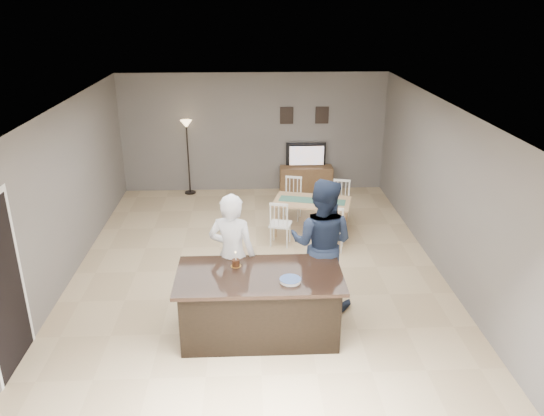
{
  "coord_description": "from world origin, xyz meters",
  "views": [
    {
      "loc": [
        -0.11,
        -7.82,
        4.21
      ],
      "look_at": [
        0.23,
        -0.3,
        1.22
      ],
      "focal_mm": 35.0,
      "sensor_mm": 36.0,
      "label": 1
    }
  ],
  "objects_px": {
    "woman": "(232,255)",
    "birthday_cake": "(236,263)",
    "plate_stack": "(290,280)",
    "man": "(322,244)",
    "television": "(306,155)",
    "dining_table": "(312,206)",
    "floor_lamp": "(187,137)",
    "kitchen_island": "(260,304)",
    "tv_console": "(306,179)"
  },
  "relations": [
    {
      "from": "birthday_cake",
      "to": "plate_stack",
      "type": "relative_size",
      "value": 0.79
    },
    {
      "from": "tv_console",
      "to": "birthday_cake",
      "type": "bearing_deg",
      "value": -105.75
    },
    {
      "from": "kitchen_island",
      "to": "tv_console",
      "type": "height_order",
      "value": "kitchen_island"
    },
    {
      "from": "man",
      "to": "birthday_cake",
      "type": "bearing_deg",
      "value": 43.78
    },
    {
      "from": "plate_stack",
      "to": "dining_table",
      "type": "bearing_deg",
      "value": 78.85
    },
    {
      "from": "man",
      "to": "floor_lamp",
      "type": "bearing_deg",
      "value": -42.63
    },
    {
      "from": "dining_table",
      "to": "woman",
      "type": "bearing_deg",
      "value": -103.54
    },
    {
      "from": "woman",
      "to": "floor_lamp",
      "type": "xyz_separation_m",
      "value": [
        -1.12,
        5.04,
        0.42
      ]
    },
    {
      "from": "man",
      "to": "birthday_cake",
      "type": "height_order",
      "value": "man"
    },
    {
      "from": "kitchen_island",
      "to": "birthday_cake",
      "type": "height_order",
      "value": "birthday_cake"
    },
    {
      "from": "birthday_cake",
      "to": "floor_lamp",
      "type": "distance_m",
      "value": 5.5
    },
    {
      "from": "birthday_cake",
      "to": "woman",
      "type": "bearing_deg",
      "value": 99.83
    },
    {
      "from": "man",
      "to": "birthday_cake",
      "type": "xyz_separation_m",
      "value": [
        -1.21,
        -0.5,
        -0.01
      ]
    },
    {
      "from": "plate_stack",
      "to": "dining_table",
      "type": "distance_m",
      "value": 3.53
    },
    {
      "from": "man",
      "to": "dining_table",
      "type": "bearing_deg",
      "value": -72.48
    },
    {
      "from": "tv_console",
      "to": "man",
      "type": "bearing_deg",
      "value": -93.55
    },
    {
      "from": "man",
      "to": "dining_table",
      "type": "relative_size",
      "value": 1.03
    },
    {
      "from": "woman",
      "to": "man",
      "type": "bearing_deg",
      "value": -157.01
    },
    {
      "from": "television",
      "to": "kitchen_island",
      "type": "bearing_deg",
      "value": 77.99
    },
    {
      "from": "kitchen_island",
      "to": "dining_table",
      "type": "bearing_deg",
      "value": 71.81
    },
    {
      "from": "dining_table",
      "to": "floor_lamp",
      "type": "relative_size",
      "value": 1.1
    },
    {
      "from": "woman",
      "to": "man",
      "type": "height_order",
      "value": "man"
    },
    {
      "from": "dining_table",
      "to": "man",
      "type": "bearing_deg",
      "value": -79.31
    },
    {
      "from": "plate_stack",
      "to": "man",
      "type": "bearing_deg",
      "value": 61.35
    },
    {
      "from": "television",
      "to": "dining_table",
      "type": "height_order",
      "value": "television"
    },
    {
      "from": "plate_stack",
      "to": "dining_table",
      "type": "height_order",
      "value": "plate_stack"
    },
    {
      "from": "plate_stack",
      "to": "floor_lamp",
      "type": "distance_m",
      "value": 6.11
    },
    {
      "from": "tv_console",
      "to": "kitchen_island",
      "type": "bearing_deg",
      "value": -102.16
    },
    {
      "from": "man",
      "to": "plate_stack",
      "type": "xyz_separation_m",
      "value": [
        -0.52,
        -0.95,
        -0.04
      ]
    },
    {
      "from": "floor_lamp",
      "to": "birthday_cake",
      "type": "bearing_deg",
      "value": -77.6
    },
    {
      "from": "plate_stack",
      "to": "floor_lamp",
      "type": "relative_size",
      "value": 0.16
    },
    {
      "from": "kitchen_island",
      "to": "plate_stack",
      "type": "distance_m",
      "value": 0.64
    },
    {
      "from": "birthday_cake",
      "to": "floor_lamp",
      "type": "xyz_separation_m",
      "value": [
        -1.18,
        5.36,
        0.37
      ]
    },
    {
      "from": "kitchen_island",
      "to": "tv_console",
      "type": "bearing_deg",
      "value": 77.84
    },
    {
      "from": "television",
      "to": "dining_table",
      "type": "relative_size",
      "value": 0.49
    },
    {
      "from": "woman",
      "to": "dining_table",
      "type": "distance_m",
      "value": 3.06
    },
    {
      "from": "birthday_cake",
      "to": "television",
      "type": "bearing_deg",
      "value": 74.45
    },
    {
      "from": "woman",
      "to": "man",
      "type": "relative_size",
      "value": 0.94
    },
    {
      "from": "tv_console",
      "to": "plate_stack",
      "type": "relative_size",
      "value": 4.44
    },
    {
      "from": "birthday_cake",
      "to": "dining_table",
      "type": "distance_m",
      "value": 3.32
    },
    {
      "from": "man",
      "to": "plate_stack",
      "type": "bearing_deg",
      "value": 82.59
    },
    {
      "from": "floor_lamp",
      "to": "man",
      "type": "bearing_deg",
      "value": -63.87
    },
    {
      "from": "woman",
      "to": "birthday_cake",
      "type": "relative_size",
      "value": 8.46
    },
    {
      "from": "tv_console",
      "to": "dining_table",
      "type": "relative_size",
      "value": 0.64
    },
    {
      "from": "woman",
      "to": "birthday_cake",
      "type": "bearing_deg",
      "value": 114.68
    },
    {
      "from": "kitchen_island",
      "to": "floor_lamp",
      "type": "height_order",
      "value": "floor_lamp"
    },
    {
      "from": "plate_stack",
      "to": "tv_console",
      "type": "bearing_deg",
      "value": 81.96
    },
    {
      "from": "television",
      "to": "dining_table",
      "type": "distance_m",
      "value": 2.43
    },
    {
      "from": "man",
      "to": "dining_table",
      "type": "height_order",
      "value": "man"
    },
    {
      "from": "kitchen_island",
      "to": "dining_table",
      "type": "xyz_separation_m",
      "value": [
        1.06,
        3.23,
        0.1
      ]
    }
  ]
}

